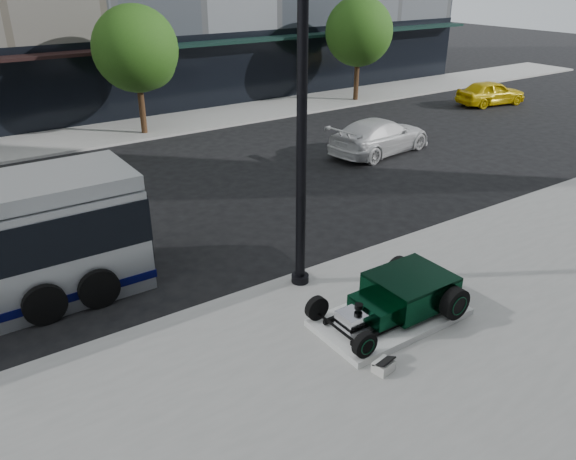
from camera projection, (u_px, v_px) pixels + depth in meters
ground at (277, 241)px, 16.32m from camera, size 120.00×120.00×0.00m
sidewalk_far at (117, 132)px, 26.78m from camera, size 70.00×4.00×0.12m
street_trees at (138, 52)px, 25.09m from camera, size 29.80×3.80×5.70m
display_plinth at (390, 317)px, 12.41m from camera, size 3.40×1.80×0.15m
hot_rod at (403, 293)px, 12.37m from camera, size 3.22×2.00×0.81m
info_plaque at (384, 366)px, 10.82m from camera, size 0.45×0.37×0.31m
lamppost at (302, 140)px, 12.42m from camera, size 0.43×0.43×7.83m
white_sedan at (380, 136)px, 23.73m from camera, size 5.28×2.74×1.46m
yellow_taxi at (491, 93)px, 32.08m from camera, size 4.31×2.34×1.39m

